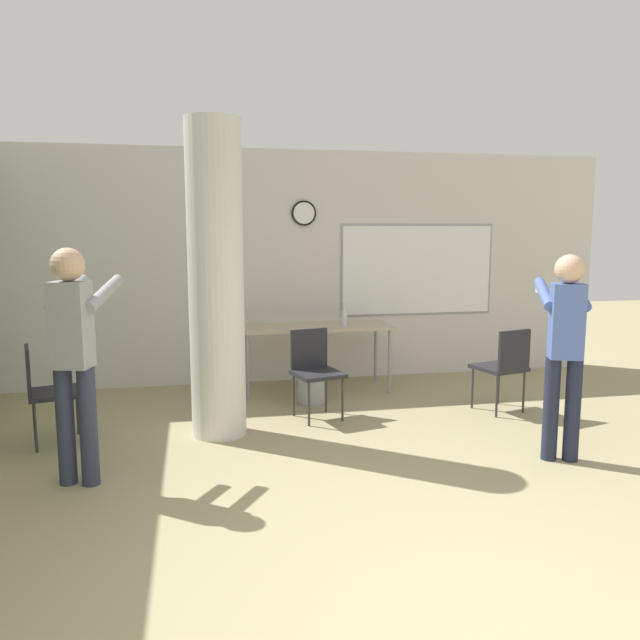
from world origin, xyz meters
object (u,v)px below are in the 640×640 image
folding_table (315,330)px  bottle_on_table (344,317)px  chair_mid_room (504,363)px  person_watching_back (74,347)px  chair_table_front (315,367)px  person_playing_side (565,341)px  chair_by_left_wall (46,387)px

folding_table → bottle_on_table: bearing=-20.0°
folding_table → chair_mid_room: bearing=-36.5°
chair_mid_room → person_watching_back: bearing=-165.1°
chair_table_front → chair_mid_room: same height
chair_mid_room → person_playing_side: size_ratio=0.52×
bottle_on_table → person_watching_back: (-2.52, -2.19, 0.15)m
folding_table → chair_mid_room: (1.70, -1.26, -0.20)m
chair_by_left_wall → chair_mid_room: (4.33, 0.10, 0.00)m
bottle_on_table → chair_by_left_wall: (-2.94, -1.25, -0.35)m
chair_mid_room → bottle_on_table: bearing=140.5°
chair_mid_room → person_playing_side: 1.40m
chair_by_left_wall → person_watching_back: 1.14m
bottle_on_table → person_playing_side: 2.73m
bottle_on_table → chair_table_front: size_ratio=0.30×
bottle_on_table → chair_by_left_wall: size_ratio=0.30×
folding_table → person_watching_back: bearing=-133.8°
folding_table → person_playing_side: bearing=-59.3°
chair_mid_room → person_watching_back: person_watching_back is taller
person_playing_side → folding_table: bearing=120.7°
chair_table_front → chair_by_left_wall: (-2.42, -0.34, 0.00)m
chair_by_left_wall → person_playing_side: (4.15, -1.20, 0.47)m
person_watching_back → person_playing_side: (3.73, -0.26, -0.04)m
chair_mid_room → folding_table: bearing=143.5°
person_playing_side → person_watching_back: bearing=176.0°
chair_by_left_wall → person_watching_back: bearing=-66.0°
bottle_on_table → person_playing_side: bearing=-63.8°
folding_table → person_watching_back: 3.21m
chair_mid_room → chair_by_left_wall: bearing=-178.6°
folding_table → person_playing_side: 2.99m
person_watching_back → folding_table: bearing=46.2°
chair_by_left_wall → chair_table_front: bearing=7.9°
chair_by_left_wall → person_playing_side: bearing=-16.1°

